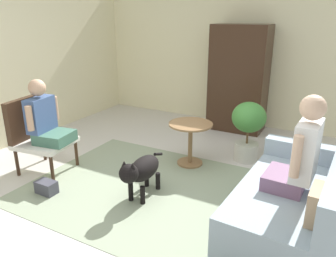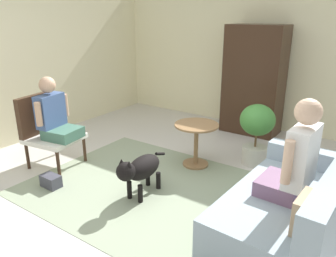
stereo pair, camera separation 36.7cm
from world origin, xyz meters
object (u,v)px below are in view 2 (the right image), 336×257
(person_on_armchair, at_px, (54,115))
(potted_plant, at_px, (257,129))
(armchair, at_px, (46,127))
(armoire_cabinet, at_px, (254,80))
(person_on_couch, at_px, (296,159))
(handbag, at_px, (51,181))
(dog, at_px, (140,169))
(couch, at_px, (292,211))
(round_end_table, at_px, (196,138))

(person_on_armchair, relative_size, potted_plant, 0.95)
(armchair, xyz_separation_m, armoire_cabinet, (1.83, 2.89, 0.38))
(person_on_couch, relative_size, handbag, 3.69)
(potted_plant, bearing_deg, armchair, -145.84)
(armoire_cabinet, bearing_deg, dog, -94.16)
(armchair, relative_size, armoire_cabinet, 0.53)
(armoire_cabinet, bearing_deg, armchair, -122.40)
(couch, bearing_deg, armoire_cabinet, 118.09)
(handbag, bearing_deg, person_on_armchair, 132.00)
(potted_plant, xyz_separation_m, handbag, (-1.80, -2.05, -0.45))
(person_on_armchair, relative_size, round_end_table, 1.35)
(dog, relative_size, armoire_cabinet, 0.46)
(person_on_couch, xyz_separation_m, potted_plant, (-0.85, 1.42, -0.30))
(person_on_armchair, height_order, potted_plant, person_on_armchair)
(armchair, height_order, handbag, armchair)
(armchair, xyz_separation_m, person_on_couch, (3.23, 0.20, 0.29))
(armchair, height_order, potted_plant, armchair)
(person_on_armchair, relative_size, handbag, 3.31)
(person_on_couch, distance_m, round_end_table, 1.81)
(armoire_cabinet, height_order, handbag, armoire_cabinet)
(round_end_table, bearing_deg, armoire_cabinet, 86.79)
(potted_plant, distance_m, armoire_cabinet, 1.44)
(potted_plant, relative_size, handbag, 3.50)
(potted_plant, xyz_separation_m, armoire_cabinet, (-0.55, 1.27, 0.40))
(round_end_table, xyz_separation_m, armoire_cabinet, (0.10, 1.78, 0.52))
(round_end_table, bearing_deg, person_on_couch, -31.33)
(potted_plant, bearing_deg, armoire_cabinet, 113.56)
(person_on_armchair, bearing_deg, round_end_table, 34.95)
(armchair, relative_size, dog, 1.14)
(person_on_armchair, bearing_deg, potted_plant, 35.84)
(person_on_couch, xyz_separation_m, handbag, (-2.64, -0.63, -0.75))
(person_on_armchair, bearing_deg, handbag, -48.00)
(armchair, relative_size, handbag, 3.97)
(person_on_couch, height_order, round_end_table, person_on_couch)
(person_on_couch, relative_size, potted_plant, 1.05)
(round_end_table, bearing_deg, armchair, -147.33)
(potted_plant, bearing_deg, dog, -115.68)
(armchair, distance_m, potted_plant, 2.89)
(couch, height_order, person_on_couch, person_on_couch)
(dog, bearing_deg, armchair, -178.65)
(person_on_couch, xyz_separation_m, armoire_cabinet, (-1.40, 2.69, 0.09))
(person_on_armchair, distance_m, dog, 1.50)
(dog, distance_m, handbag, 1.17)
(armchair, distance_m, handbag, 0.86)
(potted_plant, height_order, handbag, potted_plant)
(person_on_armchair, height_order, armoire_cabinet, armoire_cabinet)
(person_on_couch, xyz_separation_m, round_end_table, (-1.50, 0.91, -0.43))
(potted_plant, height_order, armoire_cabinet, armoire_cabinet)
(handbag, bearing_deg, person_on_couch, 13.31)
(couch, distance_m, potted_plant, 1.66)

